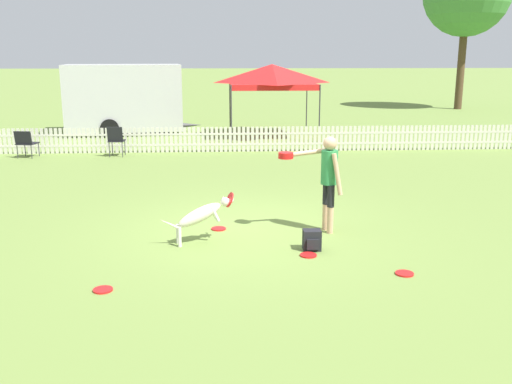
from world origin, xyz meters
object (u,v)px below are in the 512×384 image
frisbee_midfield (308,255)px  folding_chair_center (26,142)px  frisbee_near_handler (219,229)px  backpack_on_grass (312,240)px  canopy_tent_main (272,76)px  frisbee_near_dog (404,274)px  equipment_trailer (124,97)px  frisbee_far_scatter (103,290)px  folding_chair_blue_left (116,139)px  handler_person (326,172)px  leaping_dog (202,215)px

frisbee_midfield → folding_chair_center: bearing=128.4°
frisbee_near_handler → backpack_on_grass: 1.87m
frisbee_midfield → canopy_tent_main: size_ratio=0.08×
frisbee_near_dog → backpack_on_grass: bearing=136.1°
frisbee_midfield → equipment_trailer: size_ratio=0.05×
frisbee_far_scatter → folding_chair_blue_left: size_ratio=0.28×
handler_person → equipment_trailer: size_ratio=0.32×
equipment_trailer → handler_person: bearing=-74.6°
leaping_dog → canopy_tent_main: 12.60m
frisbee_near_handler → equipment_trailer: bearing=105.9°
frisbee_midfield → equipment_trailer: (-5.01, 14.23, 1.36)m
canopy_tent_main → frisbee_far_scatter: bearing=-103.6°
leaping_dog → frisbee_midfield: size_ratio=4.76×
frisbee_near_dog → backpack_on_grass: 1.57m
handler_person → canopy_tent_main: bearing=-13.6°
leaping_dog → frisbee_far_scatter: bearing=-46.5°
backpack_on_grass → frisbee_far_scatter: bearing=-154.4°
canopy_tent_main → frisbee_midfield: bearing=-92.5°
frisbee_far_scatter → folding_chair_blue_left: folding_chair_blue_left is taller
leaping_dog → equipment_trailer: size_ratio=0.23×
backpack_on_grass → leaping_dog: bearing=165.4°
frisbee_midfield → equipment_trailer: equipment_trailer is taller
frisbee_midfield → backpack_on_grass: bearing=70.8°
frisbee_near_handler → frisbee_far_scatter: size_ratio=1.00×
handler_person → frisbee_near_dog: size_ratio=6.47×
folding_chair_center → equipment_trailer: bearing=-100.4°
handler_person → folding_chair_blue_left: (-4.89, 7.72, -0.50)m
handler_person → frisbee_near_handler: 2.10m
leaping_dog → folding_chair_center: bearing=-159.5°
frisbee_far_scatter → canopy_tent_main: (3.42, 14.14, 2.19)m
handler_person → frisbee_midfield: bearing=146.5°
leaping_dog → frisbee_near_dog: 3.27m
handler_person → backpack_on_grass: 1.34m
folding_chair_blue_left → canopy_tent_main: 6.66m
frisbee_near_handler → folding_chair_center: bearing=127.3°
handler_person → folding_chair_center: (-7.50, 7.67, -0.56)m
frisbee_far_scatter → canopy_tent_main: 14.71m
frisbee_near_dog → canopy_tent_main: (-0.66, 13.82, 2.19)m
backpack_on_grass → equipment_trailer: (-5.11, 13.97, 1.21)m
frisbee_far_scatter → canopy_tent_main: canopy_tent_main is taller
frisbee_near_handler → equipment_trailer: equipment_trailer is taller
folding_chair_blue_left → frisbee_far_scatter: bearing=101.4°
frisbee_near_dog → equipment_trailer: size_ratio=0.05×
handler_person → backpack_on_grass: (-0.36, -0.94, -0.88)m
frisbee_midfield → folding_chair_center: size_ratio=0.32×
frisbee_near_handler → frisbee_far_scatter: bearing=-120.0°
frisbee_near_dog → frisbee_midfield: 1.47m
backpack_on_grass → canopy_tent_main: canopy_tent_main is taller
frisbee_near_dog → frisbee_midfield: same height
frisbee_far_scatter → equipment_trailer: equipment_trailer is taller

